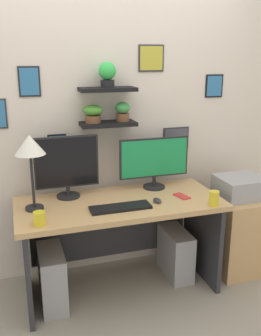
% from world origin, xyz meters
% --- Properties ---
extents(ground_plane, '(8.00, 8.00, 0.00)m').
position_xyz_m(ground_plane, '(0.00, 0.00, 0.00)').
color(ground_plane, gray).
extents(back_wall_assembly, '(4.40, 0.24, 2.70)m').
position_xyz_m(back_wall_assembly, '(0.00, 0.44, 1.35)').
color(back_wall_assembly, beige).
rests_on(back_wall_assembly, ground).
extents(desk, '(1.54, 0.68, 0.75)m').
position_xyz_m(desk, '(0.00, 0.05, 0.54)').
color(desk, tan).
rests_on(desk, ground).
extents(monitor_left, '(0.49, 0.18, 0.48)m').
position_xyz_m(monitor_left, '(-0.36, 0.22, 1.00)').
color(monitor_left, black).
rests_on(monitor_left, desk).
extents(monitor_right, '(0.58, 0.18, 0.42)m').
position_xyz_m(monitor_right, '(0.36, 0.22, 0.98)').
color(monitor_right, black).
rests_on(monitor_right, desk).
extents(keyboard, '(0.44, 0.14, 0.02)m').
position_xyz_m(keyboard, '(-0.04, -0.14, 0.76)').
color(keyboard, black).
rests_on(keyboard, desk).
extents(computer_mouse, '(0.06, 0.09, 0.03)m').
position_xyz_m(computer_mouse, '(0.26, -0.10, 0.77)').
color(computer_mouse, '#2D2D33').
rests_on(computer_mouse, desk).
extents(desk_lamp, '(0.21, 0.21, 0.54)m').
position_xyz_m(desk_lamp, '(-0.62, 0.04, 1.19)').
color(desk_lamp, black).
rests_on(desk_lamp, desk).
extents(cell_phone, '(0.10, 0.15, 0.01)m').
position_xyz_m(cell_phone, '(0.49, -0.05, 0.76)').
color(cell_phone, red).
rests_on(cell_phone, desk).
extents(coffee_mug, '(0.08, 0.08, 0.09)m').
position_xyz_m(coffee_mug, '(-0.61, -0.24, 0.80)').
color(coffee_mug, yellow).
rests_on(coffee_mug, desk).
extents(water_cup, '(0.07, 0.07, 0.11)m').
position_xyz_m(water_cup, '(0.63, -0.28, 0.81)').
color(water_cup, yellow).
rests_on(water_cup, desk).
extents(drawer_cabinet, '(0.44, 0.50, 0.66)m').
position_xyz_m(drawer_cabinet, '(1.05, 0.01, 0.33)').
color(drawer_cabinet, tan).
rests_on(drawer_cabinet, ground).
extents(printer, '(0.38, 0.34, 0.17)m').
position_xyz_m(printer, '(1.05, 0.01, 0.75)').
color(printer, '#9E9EA3').
rests_on(printer, drawer_cabinet).
extents(computer_tower_left, '(0.18, 0.40, 0.44)m').
position_xyz_m(computer_tower_left, '(-0.54, -0.04, 0.22)').
color(computer_tower_left, '#99999E').
rests_on(computer_tower_left, ground).
extents(computer_tower_right, '(0.18, 0.40, 0.40)m').
position_xyz_m(computer_tower_right, '(0.50, 0.06, 0.20)').
color(computer_tower_right, '#99999E').
rests_on(computer_tower_right, ground).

